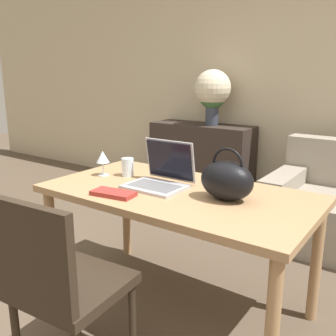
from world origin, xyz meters
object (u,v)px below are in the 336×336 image
(chair, at_px, (60,281))
(drinking_glass, at_px, (128,167))
(handbag, at_px, (227,180))
(flower_vase, at_px, (213,91))
(laptop, at_px, (162,174))
(wine_glass, at_px, (103,158))

(chair, xyz_separation_m, drinking_glass, (-0.33, 0.83, 0.29))
(handbag, relative_size, flower_vase, 0.49)
(drinking_glass, xyz_separation_m, flower_vase, (-0.39, 1.80, 0.39))
(laptop, bearing_deg, handbag, -2.17)
(laptop, distance_m, handbag, 0.43)
(chair, height_order, drinking_glass, chair)
(drinking_glass, bearing_deg, flower_vase, 102.09)
(laptop, relative_size, handbag, 1.17)
(drinking_glass, height_order, flower_vase, flower_vase)
(laptop, xyz_separation_m, wine_glass, (-0.43, -0.04, 0.05))
(wine_glass, bearing_deg, drinking_glass, 31.46)
(chair, xyz_separation_m, flower_vase, (-0.72, 2.63, 0.68))
(handbag, height_order, flower_vase, flower_vase)
(handbag, distance_m, flower_vase, 2.19)
(wine_glass, distance_m, flower_vase, 1.93)
(chair, relative_size, drinking_glass, 7.70)
(drinking_glass, bearing_deg, laptop, -7.77)
(chair, relative_size, laptop, 2.66)
(laptop, height_order, flower_vase, flower_vase)
(handbag, bearing_deg, chair, -116.80)
(drinking_glass, height_order, wine_glass, wine_glass)
(wine_glass, xyz_separation_m, handbag, (0.86, 0.03, -0.01))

